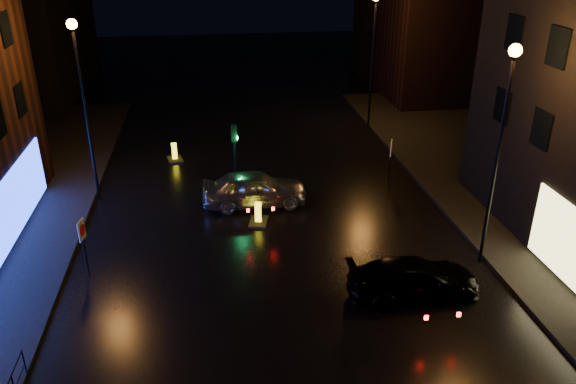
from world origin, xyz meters
name	(u,v)px	position (x,y,z in m)	size (l,w,h in m)	color
building_far_right	(427,11)	(15.00, 32.00, 6.00)	(8.00, 14.00, 12.00)	black
street_lamp_lfar	(81,85)	(-7.80, 14.00, 5.56)	(0.44, 0.44, 8.37)	black
street_lamp_rnear	(503,125)	(7.80, 6.00, 5.56)	(0.44, 0.44, 8.37)	black
street_lamp_rfar	(373,42)	(7.80, 22.00, 5.56)	(0.44, 0.44, 8.37)	black
traffic_signal	(236,181)	(-1.20, 14.00, 0.50)	(1.40, 2.40, 3.45)	black
silver_hatchback	(254,188)	(-0.44, 12.26, 0.82)	(1.94, 4.82, 1.64)	#A8AAB0
dark_sedan	(414,279)	(4.42, 4.25, 0.68)	(1.90, 4.67, 1.36)	black
bollard_near	(258,219)	(-0.45, 10.39, 0.22)	(1.00, 1.29, 1.00)	black
bollard_far	(175,156)	(-4.36, 18.49, 0.22)	(0.99, 1.28, 1.01)	black
road_sign_left	(82,235)	(-7.14, 7.22, 1.72)	(0.16, 0.56, 2.30)	black
road_sign_right	(391,152)	(6.50, 13.60, 1.75)	(0.25, 0.55, 2.34)	black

